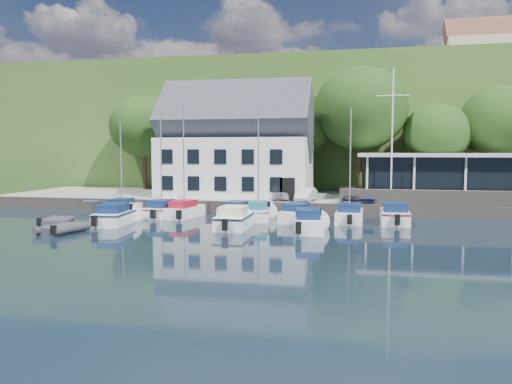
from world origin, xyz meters
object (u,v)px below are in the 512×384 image
car_dgrey (351,194)px  boat_r1_7 (395,213)px  harbor_building (237,150)px  boat_r1_5 (297,212)px  boat_r1_2 (184,164)px  boat_r1_4 (258,163)px  dinghy_0 (56,221)px  flagpole (392,136)px  boat_r2_3 (308,220)px  boat_r2_2 (234,217)px  boat_r1_6 (350,164)px  car_blue (367,195)px  car_white (306,194)px  boat_r1_0 (121,164)px  car_silver (279,193)px  dinghy_1 (62,228)px  club_pavilion (434,177)px  boat_r1_3 (237,210)px  boat_r1_1 (161,164)px  boat_r2_0 (115,214)px

car_dgrey → boat_r1_7: (3.27, -5.48, -0.85)m
harbor_building → boat_r1_5: size_ratio=2.46×
boat_r1_2 → boat_r1_5: bearing=8.1°
boat_r1_4 → dinghy_0: (-13.51, -5.93, -4.01)m
flagpole → boat_r1_4: flagpole is taller
boat_r2_3 → boat_r1_7: bearing=31.1°
boat_r1_2 → boat_r2_2: boat_r1_2 is taller
boat_r1_5 → boat_r1_6: 5.36m
car_blue → dinghy_0: car_blue is taller
harbor_building → boat_r2_2: harbor_building is taller
car_white → boat_r1_0: 15.75m
flagpole → boat_r2_3: (-5.81, -9.67, -5.71)m
car_white → boat_r1_6: 7.02m
boat_r1_0 → boat_r1_7: size_ratio=1.44×
harbor_building → dinghy_0: 18.46m
car_silver → dinghy_1: 18.90m
club_pavilion → boat_r2_3: club_pavilion is taller
car_blue → boat_r1_0: bearing=-174.3°
boat_r1_3 → boat_r2_3: 7.63m
car_white → boat_r2_3: size_ratio=0.62×
boat_r1_0 → boat_r1_5: 15.12m
boat_r1_0 → car_blue: bearing=19.3°
boat_r1_2 → boat_r1_4: bearing=8.8°
club_pavilion → dinghy_0: 31.24m
boat_r1_2 → dinghy_1: 10.97m
club_pavilion → flagpole: 6.49m
flagpole → boat_r1_1: flagpole is taller
boat_r1_6 → car_white: bearing=127.5°
boat_r2_2 → club_pavilion: bearing=40.9°
car_dgrey → boat_r1_5: car_dgrey is taller
car_dgrey → boat_r1_6: boat_r1_6 is taller
boat_r1_6 → car_blue: bearing=77.8°
car_silver → car_dgrey: bearing=-16.3°
flagpole → boat_r1_4: size_ratio=1.25×
boat_r1_3 → flagpole: bearing=30.5°
club_pavilion → boat_r1_7: 9.63m
boat_r2_3 → car_white: bearing=87.0°
club_pavilion → dinghy_0: bearing=-152.2°
car_dgrey → boat_r1_4: (-6.91, -5.52, 2.74)m
boat_r2_3 → dinghy_1: bearing=-176.1°
car_dgrey → boat_r1_4: size_ratio=0.50×
boat_r1_2 → boat_r1_6: 13.00m
boat_r1_4 → boat_r1_6: bearing=-8.3°
boat_r2_0 → boat_r1_7: bearing=6.5°
boat_r1_2 → boat_r1_0: bearing=-174.5°
club_pavilion → car_blue: club_pavilion is taller
harbor_building → boat_r1_1: harbor_building is taller
boat_r1_2 → boat_r2_0: size_ratio=1.32×
boat_r1_0 → boat_r1_5: (14.69, -0.70, -3.51)m
car_white → boat_r2_2: car_white is taller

